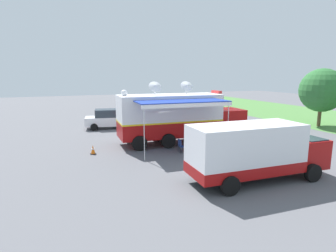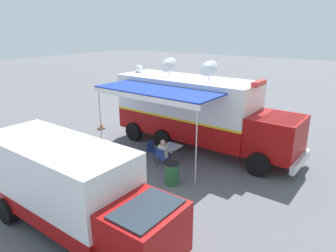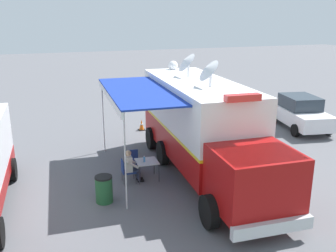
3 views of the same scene
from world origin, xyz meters
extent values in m
plane|color=#5B5B60|center=(0.00, 0.00, 0.00)|extent=(100.00, 100.00, 0.00)
cube|color=silver|center=(-3.19, -0.53, 0.00)|extent=(0.36, 4.80, 0.01)
cube|color=#9E0F0F|center=(0.00, 0.00, 1.15)|extent=(2.86, 7.32, 1.10)
cube|color=white|center=(0.00, 0.00, 2.55)|extent=(2.86, 7.32, 1.70)
cube|color=yellow|center=(0.00, 0.00, 1.70)|extent=(2.88, 7.34, 0.10)
cube|color=#9E0F0F|center=(0.24, 4.64, 1.45)|extent=(2.40, 2.21, 1.70)
cube|color=#28333D|center=(0.25, 4.84, 1.95)|extent=(2.22, 1.58, 0.70)
cube|color=silver|center=(0.29, 5.77, 0.55)|extent=(2.38, 0.32, 0.36)
cylinder|color=black|center=(-1.02, 4.51, 0.50)|extent=(0.35, 1.01, 1.00)
cylinder|color=black|center=(1.47, 4.38, 0.50)|extent=(0.35, 1.01, 1.00)
cylinder|color=black|center=(-1.28, -0.48, 0.50)|extent=(0.35, 1.01, 1.00)
cylinder|color=black|center=(1.22, -0.60, 0.50)|extent=(0.35, 1.01, 1.00)
cylinder|color=black|center=(-1.38, -2.45, 0.50)|extent=(0.35, 1.01, 1.00)
cylinder|color=black|center=(1.12, -2.58, 0.50)|extent=(0.35, 1.01, 1.00)
cube|color=white|center=(0.00, 0.00, 3.45)|extent=(2.86, 7.32, 0.10)
cube|color=red|center=(0.19, 3.70, 3.62)|extent=(1.11, 0.34, 0.20)
cylinder|color=silver|center=(-0.05, -1.08, 3.73)|extent=(0.10, 0.10, 0.45)
cone|color=silver|center=(0.09, -1.09, 4.13)|extent=(0.76, 0.94, 0.81)
cylinder|color=silver|center=(0.06, 1.26, 3.73)|extent=(0.10, 0.10, 0.45)
cone|color=silver|center=(0.21, 1.25, 4.13)|extent=(0.76, 0.94, 0.81)
sphere|color=white|center=(-0.16, -3.20, 3.68)|extent=(0.44, 0.44, 0.44)
cube|color=#193399|center=(2.35, -0.12, 3.25)|extent=(2.49, 5.86, 0.06)
cube|color=white|center=(3.41, -0.17, 3.11)|extent=(0.37, 5.76, 0.24)
cylinder|color=silver|center=(3.48, 2.56, 1.63)|extent=(0.05, 0.05, 3.25)
cylinder|color=silver|center=(3.21, -2.90, 1.63)|extent=(0.05, 0.05, 3.25)
cube|color=silver|center=(2.25, 0.59, 0.71)|extent=(0.84, 0.84, 0.03)
cylinder|color=#333338|center=(1.90, 0.98, 0.35)|extent=(0.03, 0.03, 0.70)
cylinder|color=#333338|center=(2.63, 0.94, 0.35)|extent=(0.03, 0.03, 0.70)
cylinder|color=#333338|center=(1.86, 0.24, 0.35)|extent=(0.03, 0.03, 0.70)
cylinder|color=#333338|center=(2.60, 0.20, 0.35)|extent=(0.03, 0.03, 0.70)
cylinder|color=#4C99D8|center=(2.35, 0.62, 0.83)|extent=(0.07, 0.07, 0.20)
cylinder|color=white|center=(2.35, 0.62, 0.94)|extent=(0.04, 0.04, 0.02)
cube|color=navy|center=(2.95, 0.62, 0.42)|extent=(0.50, 0.50, 0.04)
cube|color=navy|center=(3.17, 0.61, 0.65)|extent=(0.06, 0.48, 0.44)
cylinder|color=#333338|center=(2.72, 0.41, 0.21)|extent=(0.02, 0.02, 0.42)
cylinder|color=#333338|center=(2.74, 0.85, 0.21)|extent=(0.02, 0.02, 0.42)
cylinder|color=#333338|center=(3.16, 0.39, 0.21)|extent=(0.02, 0.02, 0.42)
cylinder|color=#333338|center=(3.18, 0.83, 0.21)|extent=(0.02, 0.02, 0.42)
cube|color=navy|center=(2.58, -0.16, 0.42)|extent=(0.50, 0.50, 0.04)
cube|color=navy|center=(2.57, -0.38, 0.65)|extent=(0.48, 0.06, 0.44)
cylinder|color=#333338|center=(2.37, 0.07, 0.21)|extent=(0.02, 0.02, 0.42)
cylinder|color=#333338|center=(2.81, 0.05, 0.21)|extent=(0.02, 0.02, 0.42)
cylinder|color=#333338|center=(2.35, -0.37, 0.21)|extent=(0.02, 0.02, 0.42)
cylinder|color=#333338|center=(2.79, -0.39, 0.21)|extent=(0.02, 0.02, 0.42)
cube|color=silver|center=(2.95, 0.62, 0.72)|extent=(0.26, 0.37, 0.56)
sphere|color=tan|center=(2.95, 0.62, 1.14)|extent=(0.22, 0.22, 0.22)
cylinder|color=silver|center=(2.82, 0.40, 0.76)|extent=(0.43, 0.11, 0.34)
cylinder|color=silver|center=(2.84, 0.86, 0.76)|extent=(0.43, 0.11, 0.34)
cylinder|color=#2D334C|center=(2.76, 0.53, 0.44)|extent=(0.39, 0.15, 0.13)
cylinder|color=#2D334C|center=(2.58, 0.54, 0.21)|extent=(0.11, 0.11, 0.42)
cube|color=black|center=(2.52, 0.54, 0.04)|extent=(0.24, 0.11, 0.07)
cylinder|color=#2D334C|center=(2.77, 0.73, 0.44)|extent=(0.39, 0.15, 0.13)
cylinder|color=#2D334C|center=(2.59, 0.74, 0.21)|extent=(0.11, 0.11, 0.42)
cube|color=black|center=(2.53, 0.74, 0.04)|extent=(0.24, 0.11, 0.07)
cylinder|color=#235B33|center=(4.07, 1.84, 0.42)|extent=(0.56, 0.56, 0.85)
cylinder|color=black|center=(4.07, 1.84, 0.88)|extent=(0.57, 0.57, 0.06)
cube|color=black|center=(0.77, -5.49, 0.01)|extent=(0.36, 0.36, 0.03)
cone|color=orange|center=(0.77, -5.49, 0.31)|extent=(0.26, 0.26, 0.55)
cylinder|color=white|center=(0.77, -5.49, 0.33)|extent=(0.17, 0.17, 0.06)
cube|color=white|center=(8.09, 0.39, 1.60)|extent=(2.31, 5.28, 2.20)
cube|color=#9E0F0F|center=(8.09, 0.39, 0.75)|extent=(2.33, 5.30, 0.50)
cube|color=#9E0F0F|center=(8.23, 3.79, 1.12)|extent=(1.95, 1.68, 1.40)
cube|color=#28333D|center=(8.24, 3.89, 1.57)|extent=(1.72, 1.17, 0.60)
cylinder|color=black|center=(7.17, 3.43, 0.42)|extent=(0.29, 0.85, 0.84)
cylinder|color=black|center=(6.98, -1.00, 0.42)|extent=(0.29, 0.85, 0.84)
cylinder|color=black|center=(9.08, -1.08, 0.42)|extent=(0.29, 0.85, 0.84)
cube|color=silver|center=(-7.38, -2.99, 0.70)|extent=(2.51, 4.45, 0.76)
cube|color=#28333D|center=(-7.40, -3.14, 1.42)|extent=(1.94, 2.35, 0.68)
cylinder|color=black|center=(-8.04, -1.55, 0.32)|extent=(0.33, 0.67, 0.64)
cylinder|color=black|center=(-6.26, -1.87, 0.32)|extent=(0.33, 0.67, 0.64)
cylinder|color=black|center=(-8.49, -4.11, 0.32)|extent=(0.33, 0.67, 0.64)
cylinder|color=black|center=(-6.72, -4.43, 0.32)|extent=(0.33, 0.67, 0.64)
camera|label=1|loc=(18.11, -7.51, 4.92)|focal=29.86mm
camera|label=2|loc=(13.15, 7.83, 5.92)|focal=32.97mm
camera|label=3|loc=(5.80, 13.13, 5.97)|focal=40.31mm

